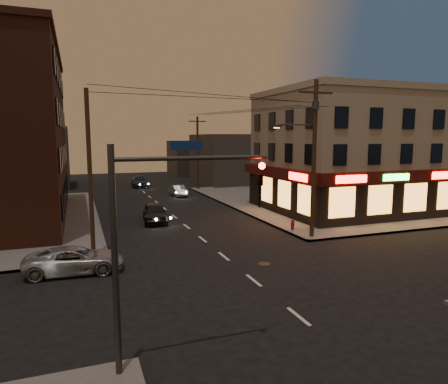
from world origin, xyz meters
name	(u,v)px	position (x,y,z in m)	size (l,w,h in m)	color
ground	(254,280)	(0.00, 0.00, 0.00)	(120.00, 120.00, 0.00)	black
sidewalk_ne	(334,199)	(18.00, 19.00, 0.07)	(24.00, 28.00, 0.15)	#514F4C
pizza_building	(354,151)	(15.93, 13.43, 5.35)	(15.85, 12.85, 10.50)	gray
bg_building_ne_a	(233,159)	(14.00, 38.00, 3.50)	(10.00, 12.00, 7.00)	#3F3D3A
bg_building_nw	(32,157)	(-13.00, 42.00, 4.00)	(9.00, 10.00, 8.00)	#3F3D3A
bg_building_ne_b	(194,158)	(12.00, 52.00, 3.00)	(8.00, 8.00, 6.00)	#3F3D3A
utility_pole_main	(313,150)	(6.68, 5.80, 5.76)	(4.20, 0.44, 10.00)	#382619
utility_pole_far	(198,153)	(6.80, 32.00, 4.65)	(0.26, 0.26, 9.00)	#382619
utility_pole_west	(90,173)	(-6.80, 6.50, 4.65)	(0.24, 0.24, 9.00)	#382619
traffic_signal	(153,227)	(-5.57, -5.60, 4.16)	(4.49, 0.32, 6.47)	#333538
suv_cross	(75,260)	(-7.75, 4.00, 0.64)	(2.14, 4.64, 1.29)	gray
sedan_near	(155,213)	(-1.91, 14.46, 0.75)	(1.76, 4.38, 1.49)	black
sedan_mid	(178,191)	(3.17, 27.52, 0.61)	(1.30, 3.72, 1.23)	slate
sedan_far	(140,181)	(0.28, 37.41, 0.74)	(2.08, 5.11, 1.48)	#17202E
fire_hydrant	(293,224)	(6.54, 7.83, 0.56)	(0.34, 0.34, 0.74)	maroon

